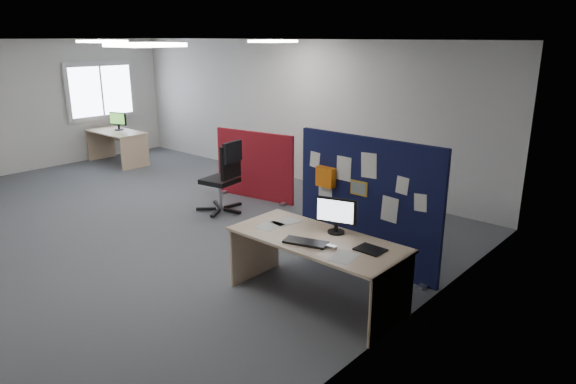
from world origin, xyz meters
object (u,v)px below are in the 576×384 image
Objects in this scene: monitor_main at (336,214)px; second_desk at (118,139)px; monitor_second at (118,120)px; main_desk at (319,251)px; office_chair at (225,173)px; navy_divider at (366,203)px; red_divider at (255,166)px.

second_desk is at bearing 149.23° from monitor_main.
second_desk is 3.45× the size of monitor_second.
monitor_second is (-7.34, 2.06, 0.38)m from main_desk.
monitor_main is 0.29× the size of second_desk.
monitor_main is 0.37× the size of office_chair.
navy_divider is 1.25× the size of red_divider.
monitor_main reaches higher than main_desk.
monitor_main is at bearing 73.51° from main_desk.
office_chair is (4.35, -0.70, 0.12)m from second_desk.
main_desk is 3.17m from office_chair.
monitor_main is 3.17m from office_chair.
navy_divider reaches higher than red_divider.
navy_divider is 1.34× the size of second_desk.
navy_divider is 1.69× the size of office_chair.
navy_divider is at bearing -26.10° from monitor_second.
navy_divider is 2.80m from office_chair.
office_chair is at bearing -28.20° from monitor_second.
office_chair is at bearing 156.36° from main_desk.
monitor_second reaches higher than monitor_main.
navy_divider reaches higher than monitor_main.
monitor_second is at bearing 164.34° from main_desk.
main_desk and second_desk have the same top height.
office_chair reaches higher than monitor_main.
monitor_main is at bearing -40.38° from red_divider.
second_desk is at bearing 172.65° from navy_divider.
main_desk is at bearing -33.82° from monitor_second.
monitor_second is (-7.22, 1.01, 0.13)m from navy_divider.
main_desk is 4.39× the size of monitor_main.
red_divider is 0.89m from office_chair.
red_divider is at bearing 131.49° from monitor_main.
office_chair is at bearing -9.10° from second_desk.
navy_divider reaches higher than office_chair.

